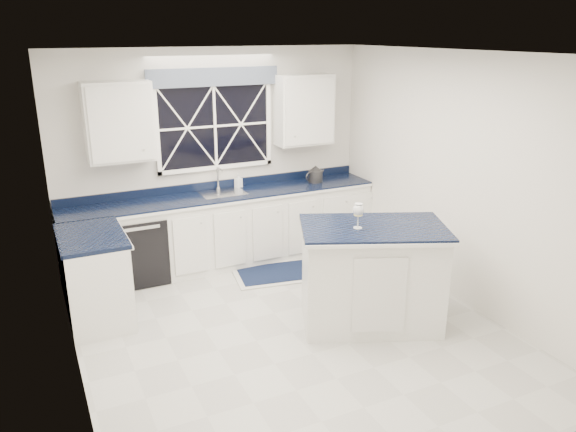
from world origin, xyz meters
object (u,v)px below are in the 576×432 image
kettle (315,174)px  soap_bottle (238,181)px  wine_glass (358,211)px  island (371,275)px  faucet (218,178)px  dishwasher (139,247)px

kettle → soap_bottle: kettle is taller
wine_glass → island: bearing=-6.7°
kettle → wine_glass: (-0.67, -2.11, 0.19)m
kettle → soap_bottle: 1.05m
faucet → wine_glass: wine_glass is taller
faucet → soap_bottle: bearing=5.3°
kettle → soap_bottle: size_ratio=1.80×
wine_glass → soap_bottle: 2.35m
wine_glass → soap_bottle: (-0.36, 2.31, -0.20)m
faucet → island: bearing=-70.6°
dishwasher → faucet: faucet is taller
island → kettle: bearing=100.2°
island → kettle: 2.24m
wine_glass → kettle: bearing=72.5°
dishwasher → kettle: bearing=0.4°
faucet → wine_glass: size_ratio=1.21×
faucet → soap_bottle: size_ratio=1.73×
soap_bottle → faucet: bearing=-174.7°
island → dishwasher: bearing=155.4°
island → soap_bottle: 2.44m
soap_bottle → dishwasher: bearing=-170.9°
dishwasher → island: bearing=-47.8°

